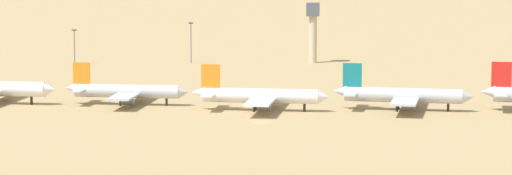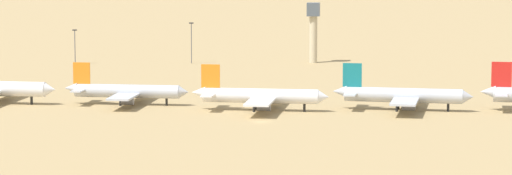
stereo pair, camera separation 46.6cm
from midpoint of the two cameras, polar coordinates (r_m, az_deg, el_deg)
name	(u,v)px [view 1 (the left image)]	position (r m, az deg, el deg)	size (l,w,h in m)	color
ground	(261,122)	(330.66, 0.21, -1.64)	(4000.00, 4000.00, 0.00)	tan
parked_jet_orange_2	(126,91)	(366.02, -6.22, -0.18)	(38.52, 32.31, 12.74)	silver
parked_jet_orange_3	(259,96)	(351.35, 0.12, -0.40)	(40.67, 34.15, 13.45)	white
parked_jet_teal_4	(402,95)	(354.68, 6.88, -0.37)	(41.30, 34.88, 13.63)	silver
control_tower	(313,27)	(487.22, 2.68, 2.89)	(5.20, 5.20, 24.31)	#C6B793
light_pole_west	(74,44)	(486.46, -8.61, 2.05)	(1.80, 0.50, 14.00)	#59595E
light_pole_mid	(191,40)	(485.34, -3.12, 2.26)	(1.80, 0.50, 16.54)	#59595E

